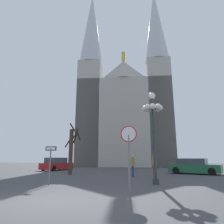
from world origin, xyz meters
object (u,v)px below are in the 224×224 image
Objects in this scene: one_way_arrow_sign at (50,160)px; stop_sign at (129,146)px; cathedral at (125,108)px; parked_car_near_green at (194,167)px; parked_car_far_red at (57,164)px; bare_tree at (71,149)px; pedestrian_walking at (154,163)px; street_lamp at (153,117)px; pedestrian_standing at (133,163)px.

stop_sign is at bearing -24.58° from one_way_arrow_sign.
stop_sign is (2.32, -29.26, -8.94)m from cathedral.
parked_car_far_red is (-15.28, 4.04, 0.03)m from parked_car_near_green.
bare_tree is at bearing -169.49° from parked_car_near_green.
street_lamp is at bearing -93.30° from pedestrian_walking.
street_lamp is 1.18× the size of parked_car_far_red.
street_lamp is at bearing -48.32° from parked_car_far_red.
bare_tree is (-3.58, -19.66, -8.61)m from cathedral.
stop_sign is 7.56m from pedestrian_walking.
bare_tree is (-5.89, 9.60, 0.33)m from stop_sign.
pedestrian_standing is at bearing -39.93° from parked_car_far_red.
stop_sign is at bearing -85.47° from cathedral.
parked_car_near_green is (4.17, 8.44, -3.16)m from street_lamp.
pedestrian_walking is at bearing 86.70° from street_lamp.
cathedral is 30.69m from stop_sign.
one_way_arrow_sign is 7.09m from pedestrian_standing.
cathedral reaches higher than pedestrian_walking.
parked_car_far_red is 2.57× the size of pedestrian_walking.
cathedral reaches higher than parked_car_far_red.
cathedral is 20.93× the size of pedestrian_standing.
parked_car_near_green is at bearing 35.92° from pedestrian_standing.
cathedral is 27.18m from street_lamp.
parked_car_near_green is at bearing 63.71° from street_lamp.
parked_car_near_green is at bearing 44.20° from one_way_arrow_sign.
street_lamp is at bearing 68.45° from stop_sign.
bare_tree is at bearing -57.43° from parked_car_far_red.
pedestrian_walking is at bearing 41.46° from one_way_arrow_sign.
parked_car_far_red is at bearing 165.19° from parked_car_near_green.
cathedral is 21.76m from parked_car_near_green.
parked_car_near_green is (11.35, 2.11, -1.63)m from bare_tree.
stop_sign reaches higher than pedestrian_standing.
parked_car_near_green is (9.94, 9.66, -0.66)m from one_way_arrow_sign.
stop_sign is 11.27m from bare_tree.
pedestrian_standing is at bearing 91.06° from stop_sign.
street_lamp reaches higher than parked_car_far_red.
parked_car_near_green is at bearing -14.81° from parked_car_far_red.
parked_car_near_green is at bearing -66.10° from cathedral.
cathedral reaches higher than bare_tree.
one_way_arrow_sign is 1.22× the size of pedestrian_standing.
parked_car_far_red is at bearing 121.94° from stop_sign.
bare_tree reaches higher than pedestrian_walking.
parked_car_far_red reaches higher than parked_car_near_green.
pedestrian_standing reaches higher than parked_car_far_red.
pedestrian_standing is (-1.67, 0.30, -0.05)m from pedestrian_walking.
bare_tree is at bearing 163.12° from pedestrian_walking.
pedestrian_walking is at bearing -80.05° from cathedral.
stop_sign reaches higher than parked_car_far_red.
pedestrian_walking is (11.35, -8.40, 0.38)m from parked_car_far_red.
pedestrian_walking is at bearing -132.07° from parked_car_near_green.
street_lamp reaches higher than pedestrian_walking.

